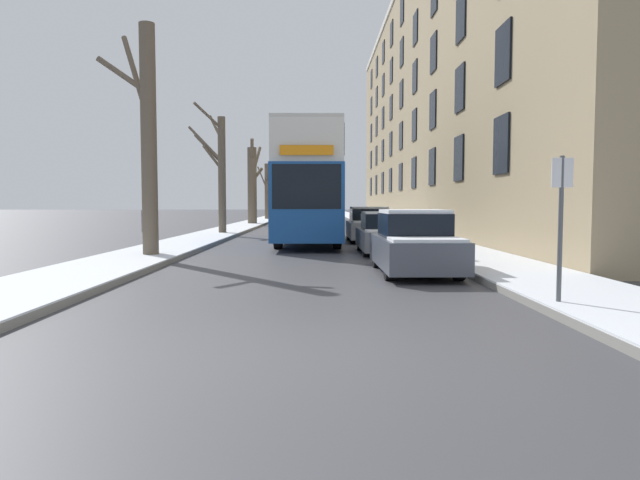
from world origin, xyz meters
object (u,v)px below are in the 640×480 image
(bare_tree_left_1, at_px, (220,170))
(bare_tree_left_2, at_px, (253,183))
(parked_car_0, at_px, (414,244))
(street_sign_post, at_px, (561,222))
(parked_car_1, at_px, (386,234))
(oncoming_van, at_px, (287,208))
(bare_tree_left_0, at_px, (147,134))
(parked_car_2, at_px, (369,225))
(pedestrian_left_sidewalk, at_px, (148,228))
(bare_tree_left_3, at_px, (267,190))
(double_decker_bus, at_px, (309,182))

(bare_tree_left_1, distance_m, bare_tree_left_2, 14.06)
(parked_car_0, xyz_separation_m, street_sign_post, (1.35, -4.81, 0.67))
(parked_car_1, relative_size, oncoming_van, 0.71)
(bare_tree_left_1, xyz_separation_m, bare_tree_left_2, (0.12, 14.06, -0.20))
(bare_tree_left_0, distance_m, oncoming_van, 29.38)
(parked_car_0, height_order, parked_car_2, parked_car_2)
(bare_tree_left_0, height_order, pedestrian_left_sidewalk, bare_tree_left_0)
(oncoming_van, bearing_deg, pedestrian_left_sidewalk, -95.51)
(bare_tree_left_2, height_order, oncoming_van, bare_tree_left_2)
(bare_tree_left_0, distance_m, parked_car_0, 8.48)
(oncoming_van, height_order, street_sign_post, oncoming_van)
(bare_tree_left_3, height_order, street_sign_post, bare_tree_left_3)
(bare_tree_left_0, distance_m, bare_tree_left_3, 40.23)
(bare_tree_left_0, height_order, double_decker_bus, bare_tree_left_0)
(bare_tree_left_3, relative_size, street_sign_post, 2.64)
(parked_car_1, bearing_deg, parked_car_0, -90.00)
(parked_car_2, xyz_separation_m, oncoming_van, (-4.64, 21.12, 0.58))
(parked_car_0, bearing_deg, pedestrian_left_sidewalk, 151.78)
(bare_tree_left_0, bearing_deg, bare_tree_left_3, 90.07)
(double_decker_bus, bearing_deg, street_sign_post, -75.71)
(parked_car_2, relative_size, pedestrian_left_sidewalk, 2.54)
(oncoming_van, bearing_deg, street_sign_post, -80.90)
(parked_car_0, height_order, oncoming_van, oncoming_van)
(parked_car_0, distance_m, parked_car_1, 5.37)
(double_decker_bus, distance_m, parked_car_1, 6.27)
(parked_car_1, bearing_deg, bare_tree_left_0, -164.64)
(bare_tree_left_1, distance_m, oncoming_van, 16.71)
(bare_tree_left_3, distance_m, pedestrian_left_sidewalk, 39.71)
(parked_car_0, height_order, pedestrian_left_sidewalk, pedestrian_left_sidewalk)
(bare_tree_left_0, bearing_deg, bare_tree_left_1, 90.36)
(pedestrian_left_sidewalk, bearing_deg, bare_tree_left_3, 9.80)
(oncoming_van, bearing_deg, parked_car_0, -81.90)
(bare_tree_left_2, relative_size, parked_car_0, 1.58)
(bare_tree_left_1, bearing_deg, bare_tree_left_0, -89.64)
(bare_tree_left_1, bearing_deg, bare_tree_left_2, 89.49)
(parked_car_1, bearing_deg, bare_tree_left_2, 106.00)
(double_decker_bus, height_order, street_sign_post, double_decker_bus)
(parked_car_0, height_order, parked_car_1, parked_car_0)
(bare_tree_left_1, height_order, bare_tree_left_2, bare_tree_left_1)
(bare_tree_left_2, bearing_deg, parked_car_0, -76.73)
(bare_tree_left_1, distance_m, parked_car_0, 17.96)
(street_sign_post, bearing_deg, oncoming_van, 99.10)
(pedestrian_left_sidewalk, bearing_deg, street_sign_post, -125.05)
(parked_car_0, distance_m, oncoming_van, 32.90)
(bare_tree_left_0, bearing_deg, parked_car_1, 15.36)
(bare_tree_left_1, relative_size, double_decker_bus, 0.59)
(pedestrian_left_sidewalk, distance_m, street_sign_post, 12.40)
(bare_tree_left_2, distance_m, parked_car_0, 31.19)
(bare_tree_left_2, relative_size, parked_car_2, 1.55)
(bare_tree_left_2, height_order, street_sign_post, bare_tree_left_2)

